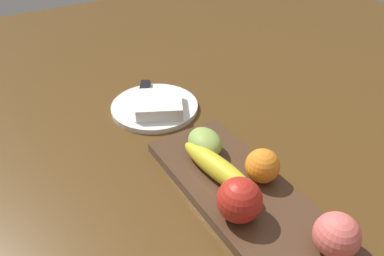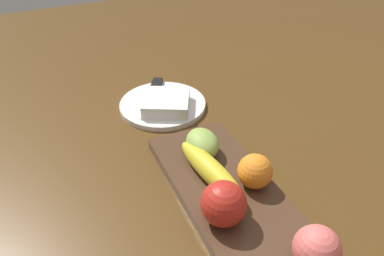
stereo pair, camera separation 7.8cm
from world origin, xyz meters
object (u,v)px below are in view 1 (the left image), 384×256
Objects in this scene: fruit_tray at (243,195)px; grape_bunch at (205,142)px; orange_near_apple at (262,166)px; banana at (219,169)px; dinner_plate at (155,107)px; apple at (239,200)px; peach at (337,235)px; knife at (144,94)px; folded_napkin at (159,105)px.

grape_bunch reaches higher than fruit_tray.
grape_bunch is at bearing -158.91° from orange_near_apple.
banana is 0.08m from orange_near_apple.
apple is at bearing -6.32° from dinner_plate.
peach reaches higher than grape_bunch.
knife is (-0.35, 0.01, -0.02)m from banana.
peach is 0.57m from knife.
fruit_tray reaches higher than dinner_plate.
grape_bunch is (-0.12, -0.05, -0.01)m from orange_near_apple.
banana reaches higher than fruit_tray.
banana is 0.23m from peach.
peach is (0.13, 0.08, -0.00)m from apple.
peach is at bearing 4.14° from dinner_plate.
fruit_tray is at bearing 0.00° from dinner_plate.
knife reaches higher than dinner_plate.
orange_near_apple is at bearing 119.04° from apple.
knife is at bearing -179.56° from fruit_tray.
dinner_plate is at bearing -175.86° from peach.
orange_near_apple is at bearing 37.80° from knife.
peach is 0.65× the size of folded_napkin.
apple is (0.04, -0.04, 0.05)m from fruit_tray.
knife is at bearing -176.67° from dinner_plate.
fruit_tray is 0.35m from dinner_plate.
banana is at bearing 28.30° from knife.
orange_near_apple is 0.13m from grape_bunch.
peach is 0.49m from folded_napkin.
banana is at bearing -166.12° from peach.
grape_bunch is (-0.30, -0.04, -0.01)m from peach.
apple is 0.17m from grape_bunch.
fruit_tray is 0.13m from grape_bunch.
peach reaches higher than folded_napkin.
knife is at bearing 174.82° from apple.
peach is at bearing 5.63° from banana.
orange_near_apple reaches higher than dinner_plate.
fruit_tray is at bearing 0.00° from folded_napkin.
banana is 0.08m from grape_bunch.
fruit_tray is 0.40m from knife.
knife is (-0.08, -0.00, -0.01)m from folded_napkin.
fruit_tray is 2.02× the size of dinner_plate.
orange_near_apple is 0.76× the size of grape_bunch.
fruit_tray is 0.18m from peach.
dinner_plate is (-0.52, -0.04, -0.05)m from peach.
apple is at bearing -60.96° from orange_near_apple.
banana is at bearing -124.65° from orange_near_apple.
dinner_plate is (-0.22, -0.00, -0.04)m from grape_bunch.
folded_napkin is at bearing -175.64° from peach.
knife is (-0.39, -0.05, -0.03)m from orange_near_apple.
grape_bunch is (-0.07, 0.02, 0.00)m from banana.
folded_napkin is (-0.27, 0.02, -0.01)m from banana.
peach is at bearing 12.48° from fruit_tray.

